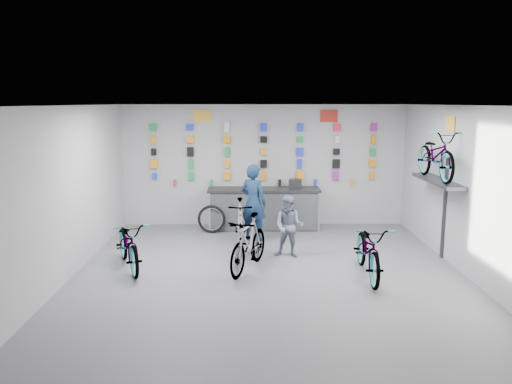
{
  "coord_description": "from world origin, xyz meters",
  "views": [
    {
      "loc": [
        -0.34,
        -8.31,
        3.06
      ],
      "look_at": [
        -0.22,
        1.4,
        1.3
      ],
      "focal_mm": 35.0,
      "sensor_mm": 36.0,
      "label": 1
    }
  ],
  "objects_px": {
    "bike_center": "(249,243)",
    "bike_service": "(240,224)",
    "clerk": "(253,203)",
    "customer": "(289,227)",
    "bike_right": "(369,250)",
    "bike_left": "(129,244)",
    "counter": "(264,209)"
  },
  "relations": [
    {
      "from": "bike_center",
      "to": "bike_service",
      "type": "relative_size",
      "value": 0.99
    },
    {
      "from": "bike_left",
      "to": "customer",
      "type": "distance_m",
      "value": 3.1
    },
    {
      "from": "bike_right",
      "to": "customer",
      "type": "relative_size",
      "value": 1.51
    },
    {
      "from": "customer",
      "to": "bike_right",
      "type": "bearing_deg",
      "value": -25.2
    },
    {
      "from": "bike_service",
      "to": "clerk",
      "type": "height_order",
      "value": "clerk"
    },
    {
      "from": "bike_right",
      "to": "counter",
      "type": "bearing_deg",
      "value": 119.4
    },
    {
      "from": "customer",
      "to": "bike_left",
      "type": "bearing_deg",
      "value": -151.3
    },
    {
      "from": "counter",
      "to": "bike_center",
      "type": "bearing_deg",
      "value": -96.84
    },
    {
      "from": "bike_left",
      "to": "customer",
      "type": "relative_size",
      "value": 1.43
    },
    {
      "from": "bike_right",
      "to": "bike_left",
      "type": "bearing_deg",
      "value": 175.8
    },
    {
      "from": "bike_left",
      "to": "bike_service",
      "type": "xyz_separation_m",
      "value": [
        2.04,
        1.3,
        0.05
      ]
    },
    {
      "from": "bike_center",
      "to": "bike_right",
      "type": "height_order",
      "value": "bike_center"
    },
    {
      "from": "clerk",
      "to": "bike_right",
      "type": "bearing_deg",
      "value": 161.12
    },
    {
      "from": "bike_left",
      "to": "clerk",
      "type": "xyz_separation_m",
      "value": [
        2.32,
        1.9,
        0.39
      ]
    },
    {
      "from": "bike_left",
      "to": "bike_right",
      "type": "relative_size",
      "value": 0.95
    },
    {
      "from": "bike_center",
      "to": "bike_right",
      "type": "distance_m",
      "value": 2.15
    },
    {
      "from": "counter",
      "to": "bike_left",
      "type": "bearing_deg",
      "value": -131.44
    },
    {
      "from": "bike_center",
      "to": "bike_service",
      "type": "height_order",
      "value": "bike_service"
    },
    {
      "from": "counter",
      "to": "bike_right",
      "type": "distance_m",
      "value": 3.83
    },
    {
      "from": "bike_center",
      "to": "bike_service",
      "type": "bearing_deg",
      "value": 118.45
    },
    {
      "from": "bike_center",
      "to": "customer",
      "type": "bearing_deg",
      "value": 66.04
    },
    {
      "from": "bike_service",
      "to": "counter",
      "type": "bearing_deg",
      "value": 69.9
    },
    {
      "from": "bike_right",
      "to": "bike_service",
      "type": "bearing_deg",
      "value": 144.38
    },
    {
      "from": "bike_right",
      "to": "bike_service",
      "type": "relative_size",
      "value": 1.09
    },
    {
      "from": "bike_center",
      "to": "customer",
      "type": "xyz_separation_m",
      "value": [
        0.8,
        0.8,
        0.11
      ]
    },
    {
      "from": "clerk",
      "to": "customer",
      "type": "relative_size",
      "value": 1.38
    },
    {
      "from": "bike_service",
      "to": "bike_right",
      "type": "bearing_deg",
      "value": -39.28
    },
    {
      "from": "bike_service",
      "to": "clerk",
      "type": "bearing_deg",
      "value": 63.04
    },
    {
      "from": "bike_center",
      "to": "bike_service",
      "type": "distance_m",
      "value": 1.44
    },
    {
      "from": "bike_service",
      "to": "clerk",
      "type": "distance_m",
      "value": 0.75
    },
    {
      "from": "bike_center",
      "to": "bike_right",
      "type": "xyz_separation_m",
      "value": [
        2.12,
        -0.36,
        -0.02
      ]
    },
    {
      "from": "bike_left",
      "to": "bike_center",
      "type": "distance_m",
      "value": 2.22
    }
  ]
}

